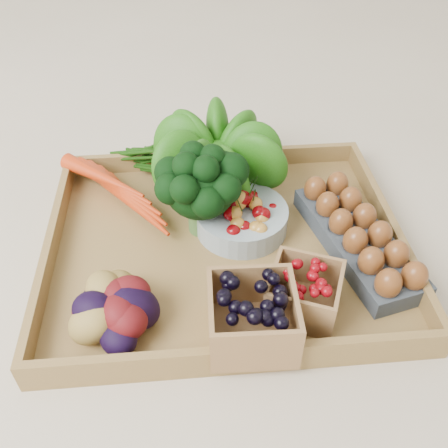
{
  "coord_description": "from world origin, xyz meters",
  "views": [
    {
      "loc": [
        -0.05,
        -0.57,
        0.57
      ],
      "look_at": [
        0.0,
        0.0,
        0.06
      ],
      "focal_mm": 40.0,
      "sensor_mm": 36.0,
      "label": 1
    }
  ],
  "objects": [
    {
      "name": "ground",
      "position": [
        0.0,
        0.0,
        0.0
      ],
      "size": [
        4.0,
        4.0,
        0.0
      ],
      "primitive_type": "plane",
      "color": "beige",
      "rests_on": "ground"
    },
    {
      "name": "tray",
      "position": [
        0.0,
        0.0,
        0.01
      ],
      "size": [
        0.55,
        0.45,
        0.01
      ],
      "primitive_type": "cube",
      "color": "olive",
      "rests_on": "ground"
    },
    {
      "name": "carrots",
      "position": [
        -0.17,
        0.12,
        0.04
      ],
      "size": [
        0.2,
        0.14,
        0.05
      ],
      "primitive_type": null,
      "color": "red",
      "rests_on": "tray"
    },
    {
      "name": "lettuce",
      "position": [
        0.0,
        0.15,
        0.09
      ],
      "size": [
        0.16,
        0.16,
        0.16
      ],
      "primitive_type": "sphere",
      "color": "#184C0B",
      "rests_on": "tray"
    },
    {
      "name": "broccoli",
      "position": [
        -0.03,
        0.04,
        0.07
      ],
      "size": [
        0.14,
        0.14,
        0.11
      ],
      "primitive_type": null,
      "color": "black",
      "rests_on": "tray"
    },
    {
      "name": "cherry_bowl",
      "position": [
        0.03,
        0.04,
        0.03
      ],
      "size": [
        0.15,
        0.15,
        0.04
      ],
      "primitive_type": "cylinder",
      "color": "#8C9EA5",
      "rests_on": "tray"
    },
    {
      "name": "egg_carton",
      "position": [
        0.21,
        -0.03,
        0.03
      ],
      "size": [
        0.15,
        0.28,
        0.03
      ],
      "primitive_type": "cube",
      "rotation": [
        0.0,
        0.0,
        0.24
      ],
      "color": "#3B424B",
      "rests_on": "tray"
    },
    {
      "name": "potatoes",
      "position": [
        -0.16,
        -0.14,
        0.06
      ],
      "size": [
        0.16,
        0.16,
        0.09
      ],
      "primitive_type": null,
      "color": "#490B0E",
      "rests_on": "tray"
    },
    {
      "name": "punnet_blackberry",
      "position": [
        0.02,
        -0.18,
        0.05
      ],
      "size": [
        0.12,
        0.12,
        0.08
      ],
      "primitive_type": "cube",
      "rotation": [
        0.0,
        0.0,
        -0.03
      ],
      "color": "black",
      "rests_on": "tray"
    },
    {
      "name": "punnet_raspberry",
      "position": [
        0.1,
        -0.13,
        0.05
      ],
      "size": [
        0.12,
        0.12,
        0.06
      ],
      "primitive_type": "cube",
      "rotation": [
        0.0,
        0.0,
        -0.4
      ],
      "color": "#6D040B",
      "rests_on": "tray"
    }
  ]
}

